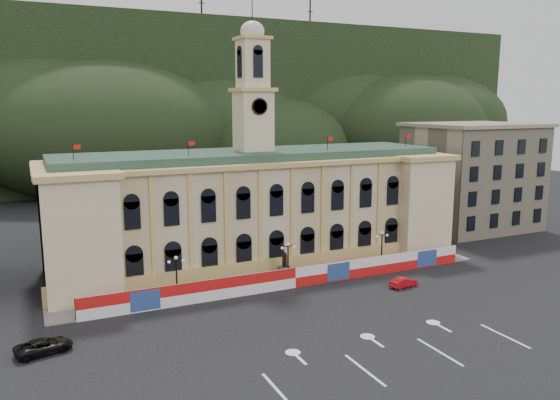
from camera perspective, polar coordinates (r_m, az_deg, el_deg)
name	(u,v)px	position (r m, az deg, el deg)	size (l,w,h in m)	color
ground	(365,334)	(54.91, 8.83, -13.71)	(260.00, 260.00, 0.00)	black
lane_markings	(396,356)	(51.23, 12.05, -15.64)	(26.00, 10.00, 0.02)	white
hill_ridge	(131,112)	(165.95, -15.35, 8.87)	(230.00, 80.00, 64.00)	black
city_hall	(255,206)	(76.06, -2.64, -0.67)	(56.20, 17.60, 37.10)	#CABB91
side_building_right	(472,176)	(102.49, 19.43, 2.40)	(21.00, 17.00, 18.60)	#C0B494
hoarding_fence	(295,277)	(66.64, 1.62, -8.09)	(50.00, 0.44, 2.50)	red
pavement	(285,280)	(69.27, 0.56, -8.39)	(56.00, 5.50, 0.16)	slate
statue	(285,271)	(69.15, 0.48, -7.46)	(1.40, 1.40, 3.72)	#595651
lamp_left	(176,274)	(63.16, -10.76, -7.57)	(1.96, 0.44, 5.15)	black
lamp_center	(288,259)	(67.73, 0.84, -6.17)	(1.96, 0.44, 5.15)	black
lamp_right	(382,246)	(74.69, 10.59, -4.79)	(1.96, 0.44, 5.15)	black
red_sedan	(404,282)	(68.62, 12.78, -8.37)	(3.83, 1.71, 1.22)	#A80C12
black_suv	(44,346)	(54.57, -23.45, -13.84)	(5.28, 3.28, 1.36)	black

